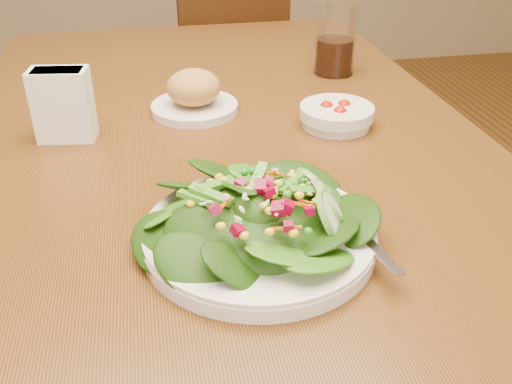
% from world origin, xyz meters
% --- Properties ---
extents(dining_table, '(0.90, 1.40, 0.75)m').
position_xyz_m(dining_table, '(0.00, 0.00, 0.65)').
color(dining_table, brown).
rests_on(dining_table, ground_plane).
extents(chair_far, '(0.44, 0.44, 0.84)m').
position_xyz_m(chair_far, '(0.17, 1.05, 0.45)').
color(chair_far, black).
rests_on(chair_far, ground_plane).
extents(salad_plate, '(0.29, 0.29, 0.08)m').
position_xyz_m(salad_plate, '(0.01, -0.35, 0.78)').
color(salad_plate, silver).
rests_on(salad_plate, dining_table).
extents(bread_plate, '(0.16, 0.16, 0.08)m').
position_xyz_m(bread_plate, '(-0.03, 0.08, 0.78)').
color(bread_plate, silver).
rests_on(bread_plate, dining_table).
extents(tomato_bowl, '(0.13, 0.13, 0.04)m').
position_xyz_m(tomato_bowl, '(0.21, -0.03, 0.77)').
color(tomato_bowl, silver).
rests_on(tomato_bowl, dining_table).
extents(drinking_glass, '(0.09, 0.09, 0.15)m').
position_xyz_m(drinking_glass, '(0.29, 0.24, 0.81)').
color(drinking_glass, silver).
rests_on(drinking_glass, dining_table).
extents(napkin_holder, '(0.10, 0.06, 0.12)m').
position_xyz_m(napkin_holder, '(-0.25, 0.01, 0.81)').
color(napkin_holder, white).
rests_on(napkin_holder, dining_table).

